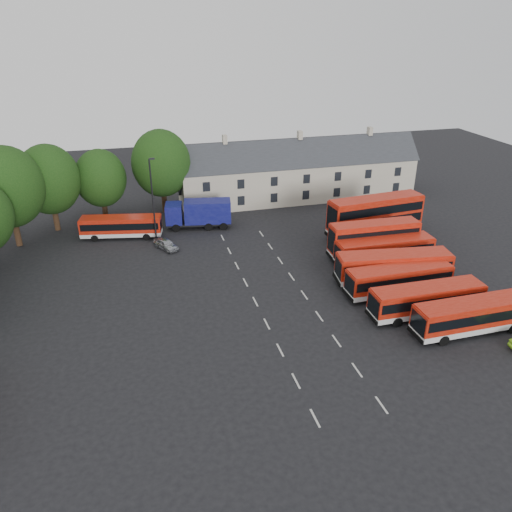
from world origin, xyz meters
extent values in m
plane|color=black|center=(0.00, 0.00, 0.00)|extent=(140.00, 140.00, 0.00)
cube|color=beige|center=(0.00, -14.00, 0.01)|extent=(0.15, 1.80, 0.01)
cube|color=beige|center=(0.00, -10.00, 0.01)|extent=(0.15, 1.80, 0.01)
cube|color=beige|center=(0.00, -6.00, 0.01)|extent=(0.15, 1.80, 0.01)
cube|color=beige|center=(0.00, -2.00, 0.01)|extent=(0.15, 1.80, 0.01)
cube|color=beige|center=(0.00, 2.00, 0.01)|extent=(0.15, 1.80, 0.01)
cube|color=beige|center=(0.00, 6.00, 0.01)|extent=(0.15, 1.80, 0.01)
cube|color=beige|center=(0.00, 10.00, 0.01)|extent=(0.15, 1.80, 0.01)
cube|color=beige|center=(0.00, 14.00, 0.01)|extent=(0.15, 1.80, 0.01)
cube|color=beige|center=(0.00, 18.00, 0.01)|extent=(0.15, 1.80, 0.01)
cube|color=beige|center=(5.00, -14.00, 0.01)|extent=(0.15, 1.80, 0.01)
cube|color=beige|center=(5.00, -10.00, 0.01)|extent=(0.15, 1.80, 0.01)
cube|color=beige|center=(5.00, -6.00, 0.01)|extent=(0.15, 1.80, 0.01)
cube|color=beige|center=(5.00, -2.00, 0.01)|extent=(0.15, 1.80, 0.01)
cube|color=beige|center=(5.00, 2.00, 0.01)|extent=(0.15, 1.80, 0.01)
cube|color=beige|center=(5.00, 6.00, 0.01)|extent=(0.15, 1.80, 0.01)
cube|color=beige|center=(5.00, 10.00, 0.01)|extent=(0.15, 1.80, 0.01)
cube|color=beige|center=(5.00, 14.00, 0.01)|extent=(0.15, 1.80, 0.01)
cube|color=beige|center=(5.00, 18.00, 0.01)|extent=(0.15, 1.80, 0.01)
cylinder|color=black|center=(-24.00, 22.00, 2.19)|extent=(0.70, 0.70, 4.38)
ellipsoid|color=#13340E|center=(-24.00, 22.00, 7.26)|extent=(8.25, 8.25, 9.49)
cylinder|color=black|center=(-20.00, 26.00, 2.01)|extent=(0.70, 0.70, 4.02)
ellipsoid|color=#13340E|center=(-20.00, 26.00, 6.68)|extent=(7.59, 7.59, 8.73)
cylinder|color=black|center=(-14.00, 28.00, 1.75)|extent=(0.70, 0.70, 3.50)
ellipsoid|color=#13340E|center=(-14.00, 28.00, 5.81)|extent=(6.60, 6.60, 7.59)
cylinder|color=black|center=(-6.00, 29.00, 2.10)|extent=(0.70, 0.70, 4.20)
ellipsoid|color=#13340E|center=(-6.00, 29.00, 6.97)|extent=(7.92, 7.92, 9.11)
cube|color=beige|center=(14.00, 30.00, 2.75)|extent=(35.00, 7.00, 5.50)
cube|color=#2D3035|center=(14.00, 30.00, 5.50)|extent=(35.70, 7.13, 7.13)
cube|color=beige|center=(3.00, 30.00, 9.46)|extent=(0.60, 0.90, 1.20)
cube|color=beige|center=(14.00, 30.00, 9.46)|extent=(0.60, 0.90, 1.20)
cube|color=beige|center=(25.00, 30.00, 9.46)|extent=(0.60, 0.90, 1.20)
cube|color=silver|center=(16.72, -7.70, 0.75)|extent=(10.72, 2.54, 0.54)
cube|color=#B31D0B|center=(16.72, -7.70, 1.97)|extent=(10.72, 2.54, 1.90)
cube|color=black|center=(16.72, -7.70, 2.02)|extent=(10.30, 2.59, 0.92)
cube|color=#B31D0B|center=(16.72, -7.70, 2.97)|extent=(10.51, 2.44, 0.12)
cylinder|color=black|center=(13.30, -8.84, 0.49)|extent=(0.98, 0.28, 0.97)
cylinder|color=black|center=(20.13, -6.57, 0.49)|extent=(0.98, 0.28, 0.97)
cube|color=silver|center=(14.37, -4.30, 0.74)|extent=(10.59, 2.49, 0.53)
cube|color=#B31D0B|center=(14.37, -4.30, 1.95)|extent=(10.59, 2.49, 1.87)
cube|color=black|center=(14.37, -4.30, 1.99)|extent=(10.17, 2.54, 0.91)
cube|color=#B31D0B|center=(14.37, -4.30, 2.93)|extent=(10.38, 2.39, 0.12)
cylinder|color=black|center=(10.97, -5.36, 0.48)|extent=(0.96, 0.28, 0.96)
cylinder|color=black|center=(17.76, -3.24, 0.48)|extent=(0.96, 0.28, 0.96)
cube|color=silver|center=(13.90, -0.16, 0.74)|extent=(10.50, 2.42, 0.52)
cube|color=#B31D0B|center=(13.90, -0.16, 1.93)|extent=(10.50, 2.42, 1.86)
cube|color=black|center=(13.90, -0.16, 1.98)|extent=(10.08, 2.47, 0.91)
cube|color=#B31D0B|center=(13.90, -0.16, 2.91)|extent=(10.29, 2.32, 0.11)
cylinder|color=black|center=(10.54, -1.25, 0.48)|extent=(0.95, 0.27, 0.95)
cylinder|color=black|center=(17.25, 0.93, 0.48)|extent=(0.95, 0.27, 0.95)
cube|color=silver|center=(14.59, 2.20, 0.82)|extent=(11.85, 4.19, 0.58)
cube|color=#B31D0B|center=(14.59, 2.20, 2.13)|extent=(11.85, 4.19, 2.06)
cube|color=black|center=(14.59, 2.20, 2.19)|extent=(11.39, 4.19, 1.00)
cube|color=#B31D0B|center=(14.59, 2.20, 3.22)|extent=(11.60, 4.05, 0.13)
cylinder|color=black|center=(10.76, 1.52, 0.53)|extent=(1.08, 0.44, 1.05)
cylinder|color=black|center=(18.43, 2.87, 0.53)|extent=(1.08, 0.44, 1.05)
cube|color=silver|center=(15.64, 6.10, 0.77)|extent=(10.90, 2.52, 0.54)
cube|color=#B31D0B|center=(15.64, 6.10, 2.00)|extent=(10.90, 2.52, 1.93)
cube|color=black|center=(15.64, 6.10, 2.05)|extent=(10.46, 2.58, 0.94)
cube|color=#B31D0B|center=(15.64, 6.10, 3.02)|extent=(10.68, 2.42, 0.12)
cylinder|color=black|center=(12.15, 4.99, 0.49)|extent=(0.99, 0.28, 0.99)
cylinder|color=black|center=(19.13, 7.20, 0.49)|extent=(0.99, 0.28, 0.99)
cube|color=silver|center=(15.45, 8.33, 0.72)|extent=(10.22, 2.60, 0.51)
cube|color=#B31D0B|center=(15.45, 8.33, 2.52)|extent=(10.22, 2.60, 3.09)
cube|color=black|center=(15.45, 8.33, 1.92)|extent=(9.81, 2.64, 0.88)
cube|color=#B31D0B|center=(15.45, 8.33, 4.11)|extent=(10.01, 2.50, 0.11)
cylinder|color=black|center=(12.17, 7.38, 0.46)|extent=(0.93, 0.29, 0.92)
cylinder|color=black|center=(18.73, 9.28, 0.46)|extent=(0.93, 0.29, 0.92)
cube|color=black|center=(15.45, 8.33, 3.12)|extent=(9.81, 2.64, 0.88)
cube|color=silver|center=(18.48, 14.00, 0.85)|extent=(12.31, 3.93, 0.60)
cube|color=#B31D0B|center=(18.48, 14.00, 3.00)|extent=(12.31, 3.93, 3.68)
cube|color=black|center=(18.48, 14.00, 2.28)|extent=(11.84, 3.95, 1.04)
cube|color=#B31D0B|center=(18.48, 14.00, 4.89)|extent=(12.06, 3.80, 0.13)
cylinder|color=black|center=(14.75, 12.38, 0.55)|extent=(1.12, 0.42, 1.10)
cylinder|color=black|center=(22.21, 15.62, 0.55)|extent=(1.12, 0.42, 1.10)
cube|color=black|center=(18.48, 14.00, 3.71)|extent=(11.84, 3.95, 1.04)
cube|color=silver|center=(-12.01, 21.20, 0.69)|extent=(9.97, 4.02, 0.49)
cube|color=#B31D0B|center=(-12.01, 21.20, 1.79)|extent=(9.97, 4.02, 1.73)
cube|color=black|center=(-12.01, 21.20, 1.84)|extent=(9.60, 4.00, 0.84)
cube|color=#B31D0B|center=(-12.01, 21.20, 2.70)|extent=(9.77, 3.90, 0.11)
cylinder|color=black|center=(-15.25, 20.81, 0.44)|extent=(0.92, 0.41, 0.88)
cylinder|color=black|center=(-8.76, 21.59, 0.44)|extent=(0.92, 0.41, 0.88)
cube|color=black|center=(-2.28, 22.08, 0.67)|extent=(8.53, 3.56, 0.31)
cube|color=navy|center=(-5.34, 22.60, 2.07)|extent=(2.48, 2.90, 2.48)
cube|color=black|center=(-6.31, 22.77, 2.44)|extent=(0.47, 2.18, 1.24)
cube|color=navy|center=(-1.11, 21.88, 2.22)|extent=(6.25, 3.54, 2.79)
cylinder|color=black|center=(-5.33, 21.41, 0.52)|extent=(1.07, 0.46, 1.03)
cylinder|color=black|center=(1.02, 22.70, 0.52)|extent=(1.07, 0.46, 1.03)
imported|color=#AFB2B7|center=(-7.08, 16.42, 0.62)|extent=(3.08, 3.88, 1.24)
cylinder|color=black|center=(-8.01, 18.76, 5.13)|extent=(0.18, 0.18, 10.26)
cube|color=black|center=(-7.71, 18.79, 10.26)|extent=(0.64, 0.32, 0.18)
camera|label=1|loc=(-10.53, -37.99, 24.66)|focal=35.00mm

